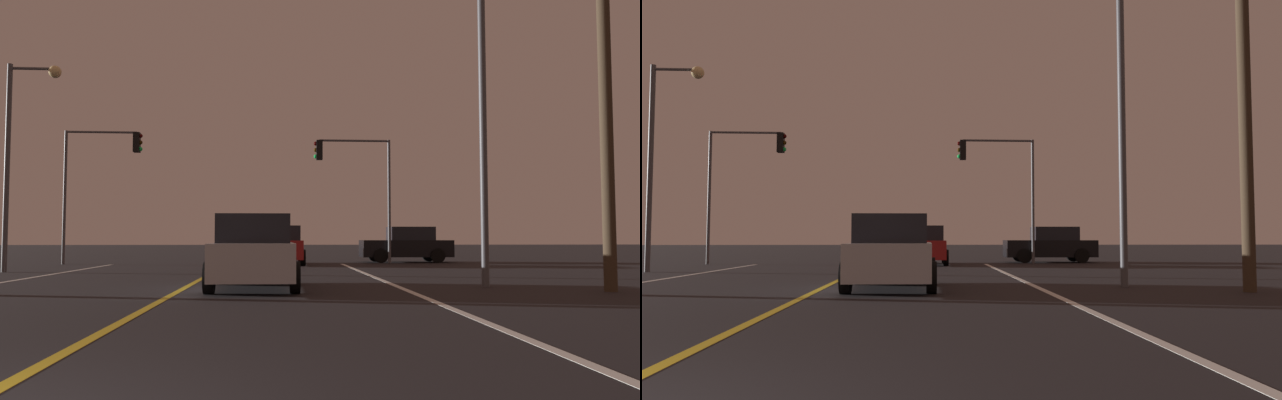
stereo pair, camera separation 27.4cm
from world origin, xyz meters
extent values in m
cube|color=silver|center=(5.07, 9.10, 0.00)|extent=(0.16, 30.20, 0.01)
cube|color=gold|center=(0.00, 9.10, 0.00)|extent=(0.16, 30.20, 0.01)
cylinder|color=black|center=(6.99, 25.09, 0.34)|extent=(0.68, 0.22, 0.68)
cylinder|color=black|center=(6.99, 26.89, 0.34)|extent=(0.68, 0.22, 0.68)
cylinder|color=black|center=(9.69, 25.09, 0.34)|extent=(0.68, 0.22, 0.68)
cylinder|color=black|center=(9.69, 26.89, 0.34)|extent=(0.68, 0.22, 0.68)
cube|color=black|center=(8.34, 25.99, 0.66)|extent=(4.30, 1.80, 0.80)
cube|color=black|center=(8.59, 25.99, 1.38)|extent=(2.10, 1.60, 0.64)
cube|color=red|center=(10.44, 25.39, 0.76)|extent=(0.08, 0.24, 0.16)
cube|color=red|center=(10.44, 26.59, 0.76)|extent=(0.08, 0.24, 0.16)
cylinder|color=black|center=(1.45, 25.34, 0.34)|extent=(0.22, 0.68, 0.68)
cylinder|color=black|center=(3.25, 25.34, 0.34)|extent=(0.22, 0.68, 0.68)
cylinder|color=black|center=(1.45, 22.64, 0.34)|extent=(0.22, 0.68, 0.68)
cylinder|color=black|center=(3.25, 22.64, 0.34)|extent=(0.22, 0.68, 0.68)
cube|color=maroon|center=(2.35, 23.99, 0.66)|extent=(1.80, 4.30, 0.80)
cube|color=black|center=(2.35, 23.74, 1.38)|extent=(1.60, 2.10, 0.64)
cube|color=red|center=(1.75, 21.89, 0.76)|extent=(0.24, 0.08, 0.16)
cube|color=red|center=(2.95, 21.89, 0.76)|extent=(0.24, 0.08, 0.16)
cylinder|color=black|center=(0.74, 12.34, 0.34)|extent=(0.22, 0.68, 0.68)
cylinder|color=black|center=(2.54, 12.34, 0.34)|extent=(0.22, 0.68, 0.68)
cylinder|color=black|center=(0.74, 9.64, 0.34)|extent=(0.22, 0.68, 0.68)
cylinder|color=black|center=(2.54, 9.64, 0.34)|extent=(0.22, 0.68, 0.68)
cube|color=#B7BABF|center=(1.64, 10.99, 0.66)|extent=(1.80, 4.30, 0.80)
cube|color=black|center=(1.64, 10.74, 1.38)|extent=(1.60, 2.10, 0.64)
cube|color=red|center=(1.04, 8.89, 0.76)|extent=(0.24, 0.08, 0.16)
cube|color=red|center=(2.24, 8.89, 0.76)|extent=(0.24, 0.08, 0.16)
cylinder|color=#4C4C51|center=(7.32, 24.70, 2.86)|extent=(0.14, 0.14, 5.72)
cylinder|color=#4C4C51|center=(5.70, 24.70, 5.67)|extent=(3.24, 0.10, 0.10)
cube|color=black|center=(4.08, 24.70, 5.22)|extent=(0.28, 0.36, 0.90)
sphere|color=#3A0605|center=(3.92, 24.70, 5.52)|extent=(0.20, 0.20, 0.20)
sphere|color=#3C2706|center=(3.92, 24.70, 5.22)|extent=(0.20, 0.20, 0.20)
sphere|color=#19E059|center=(3.92, 24.70, 4.92)|extent=(0.20, 0.20, 0.20)
cylinder|color=#4C4C51|center=(-7.32, 24.70, 2.99)|extent=(0.14, 0.14, 5.99)
cylinder|color=#4C4C51|center=(-5.76, 24.70, 5.94)|extent=(3.12, 0.10, 0.10)
cube|color=black|center=(-4.20, 24.70, 5.49)|extent=(0.28, 0.36, 0.90)
sphere|color=#3A0605|center=(-4.04, 24.70, 5.79)|extent=(0.20, 0.20, 0.20)
sphere|color=#3C2706|center=(-4.04, 24.70, 5.49)|extent=(0.20, 0.20, 0.20)
sphere|color=#19E059|center=(-4.04, 24.70, 5.19)|extent=(0.20, 0.20, 0.20)
cylinder|color=#4C4C51|center=(7.17, 11.11, 4.04)|extent=(0.18, 0.18, 8.08)
cylinder|color=#4C4C51|center=(-7.17, 18.40, 3.62)|extent=(0.18, 0.18, 7.24)
cylinder|color=#4C4C51|center=(-6.40, 18.40, 7.09)|extent=(1.53, 0.10, 0.10)
sphere|color=#F9D88C|center=(-5.64, 18.40, 6.99)|extent=(0.44, 0.44, 0.44)
cylinder|color=#423323|center=(9.47, 9.65, 5.30)|extent=(0.28, 0.28, 10.61)
camera|label=1|loc=(2.17, -3.47, 1.18)|focal=34.63mm
camera|label=2|loc=(2.45, -3.47, 1.18)|focal=34.63mm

